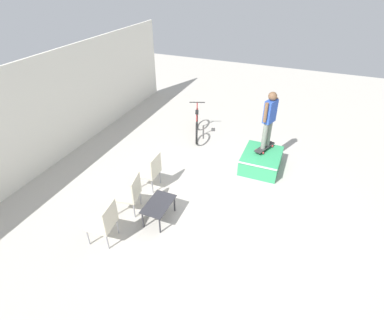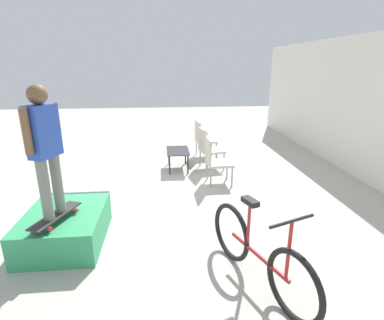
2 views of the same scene
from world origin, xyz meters
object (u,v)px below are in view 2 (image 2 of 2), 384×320
at_px(skateboard_on_ramp, 56,216).
at_px(patio_chair_center, 208,147).
at_px(person_skater, 45,143).
at_px(patio_chair_left, 203,137).
at_px(coffee_table, 178,153).
at_px(patio_chair_right, 215,159).
at_px(skate_ramp_box, 66,227).
at_px(bicycle, 258,254).

distance_m(skateboard_on_ramp, patio_chair_center, 4.00).
bearing_deg(person_skater, patio_chair_left, 169.94).
xyz_separation_m(person_skater, patio_chair_center, (-3.17, 2.44, -0.97)).
bearing_deg(coffee_table, patio_chair_left, 143.29).
distance_m(skateboard_on_ramp, coffee_table, 3.63).
relative_size(skateboard_on_ramp, patio_chair_right, 0.86).
height_order(skateboard_on_ramp, patio_chair_right, patio_chair_right).
xyz_separation_m(skate_ramp_box, person_skater, (0.26, -0.01, 1.27)).
bearing_deg(patio_chair_right, person_skater, 130.96).
xyz_separation_m(skateboard_on_ramp, patio_chair_right, (-2.22, 2.44, -0.01)).
bearing_deg(bicycle, skateboard_on_ramp, -129.99).
bearing_deg(patio_chair_right, coffee_table, 35.01).
relative_size(skateboard_on_ramp, coffee_table, 0.98).
height_order(patio_chair_right, bicycle, bicycle).
bearing_deg(skate_ramp_box, skateboard_on_ramp, -2.33).
bearing_deg(person_skater, skate_ramp_box, -161.94).
relative_size(coffee_table, patio_chair_right, 0.88).
height_order(person_skater, coffee_table, person_skater).
relative_size(patio_chair_left, patio_chair_center, 1.00).
height_order(coffee_table, patio_chair_center, patio_chair_center).
distance_m(skateboard_on_ramp, bicycle, 2.55).
xyz_separation_m(person_skater, coffee_table, (-3.19, 1.73, -1.10)).
distance_m(patio_chair_center, bicycle, 4.01).
relative_size(skate_ramp_box, coffee_table, 1.56).
bearing_deg(skateboard_on_ramp, coffee_table, 172.28).
bearing_deg(patio_chair_left, patio_chair_center, 172.99).
height_order(skate_ramp_box, patio_chair_left, patio_chair_left).
relative_size(person_skater, patio_chair_right, 1.69).
xyz_separation_m(coffee_table, patio_chair_center, (0.02, 0.72, 0.13)).
bearing_deg(skateboard_on_ramp, person_skater, 0.00).
height_order(person_skater, patio_chair_left, person_skater).
height_order(skate_ramp_box, skateboard_on_ramp, skateboard_on_ramp).
bearing_deg(person_skater, patio_chair_center, 162.77).
xyz_separation_m(person_skater, bicycle, (0.84, 2.40, -1.10)).
height_order(patio_chair_center, patio_chair_right, same).
distance_m(skate_ramp_box, patio_chair_right, 3.14).
height_order(skate_ramp_box, bicycle, bicycle).
xyz_separation_m(coffee_table, patio_chair_right, (0.98, 0.72, 0.13)).
distance_m(person_skater, coffee_table, 3.79).
xyz_separation_m(skate_ramp_box, skateboard_on_ramp, (0.26, -0.01, 0.31)).
bearing_deg(patio_chair_center, person_skater, 130.21).
distance_m(skateboard_on_ramp, person_skater, 0.96).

